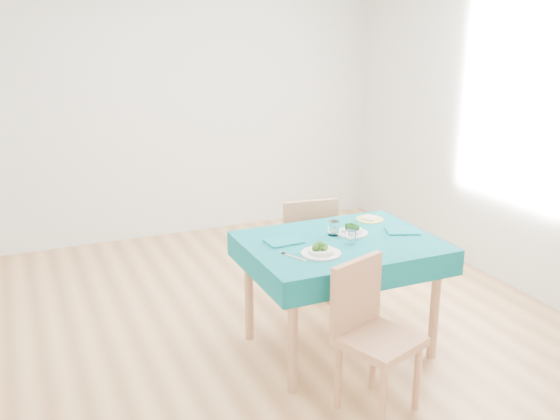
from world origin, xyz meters
name	(u,v)px	position (x,y,z in m)	size (l,w,h in m)	color
room_shell	(280,138)	(0.00, 0.00, 1.35)	(4.02, 4.52, 2.73)	#A87746
table	(339,295)	(0.21, -0.49, 0.38)	(1.20, 0.91, 0.76)	#095B64
chair_near	(380,331)	(0.07, -1.18, 0.49)	(0.39, 0.43, 0.97)	#B27953
chair_far	(302,236)	(0.32, 0.31, 0.52)	(0.42, 0.45, 1.04)	#B27953
bowl_near	(321,249)	(-0.02, -0.66, 0.79)	(0.24, 0.24, 0.07)	white
bowl_far	(352,229)	(0.34, -0.40, 0.79)	(0.21, 0.21, 0.06)	white
fork_near	(294,257)	(-0.19, -0.63, 0.76)	(0.03, 0.19, 0.00)	silver
knife_near	(328,251)	(0.05, -0.62, 0.76)	(0.02, 0.21, 0.00)	silver
fork_far	(334,230)	(0.26, -0.29, 0.76)	(0.02, 0.17, 0.00)	silver
knife_far	(400,232)	(0.64, -0.51, 0.76)	(0.01, 0.18, 0.00)	silver
napkin_near	(284,242)	(-0.14, -0.38, 0.76)	(0.22, 0.16, 0.01)	#0D666E
napkin_far	(403,231)	(0.66, -0.51, 0.76)	(0.21, 0.15, 0.01)	#0D666E
tumbler_center	(333,228)	(0.22, -0.37, 0.80)	(0.07, 0.07, 0.09)	white
tumbler_side	(351,237)	(0.23, -0.56, 0.80)	(0.07, 0.07, 0.09)	white
side_plate	(370,219)	(0.60, -0.20, 0.76)	(0.19, 0.19, 0.01)	#D2DA6A
bread_slice	(370,218)	(0.60, -0.20, 0.78)	(0.10, 0.10, 0.01)	beige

